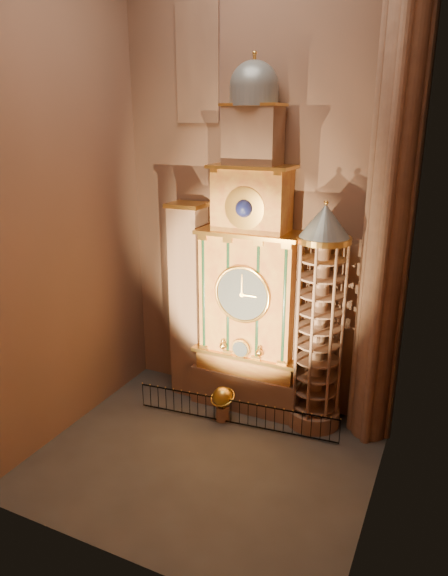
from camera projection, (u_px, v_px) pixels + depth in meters
The scene contains 11 objects.
floor at pixel (205, 457), 22.39m from camera, with size 14.00×14.00×0.00m, color #383330.
wall_back at pixel (260, 188), 24.13m from camera, with size 22.00×22.00×0.00m, color #91624E.
wall_left at pixel (55, 195), 21.79m from camera, with size 22.00×22.00×0.00m, color #91624E.
wall_right at pixel (399, 221), 16.15m from camera, with size 22.00×22.00×0.00m, color #91624E.
astronomical_clock at pixel (250, 281), 24.59m from camera, with size 5.60×2.41×16.70m.
portrait_tower at pixel (189, 301), 26.45m from camera, with size 1.80×1.60×10.20m.
stair_turret at pixel (319, 322), 23.39m from camera, with size 2.50×2.50×10.80m.
gothic_pier at pixel (392, 198), 20.81m from camera, with size 2.04×2.04×22.00m.
stained_glass_window at pixel (197, 64), 23.64m from camera, with size 2.20×0.14×5.20m.
celestial_globe at pixel (223, 401), 24.89m from camera, with size 1.49×1.44×1.76m.
iron_railing at pixel (235, 412), 24.59m from camera, with size 9.86×1.05×1.25m.
Camera 1 is at (8.80, -16.83, 14.01)m, focal length 32.00 mm.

